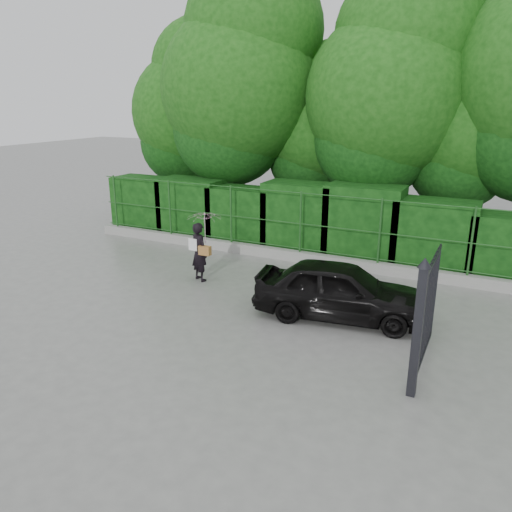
% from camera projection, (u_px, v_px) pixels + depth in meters
% --- Properties ---
extents(ground, '(80.00, 80.00, 0.00)m').
position_uv_depth(ground, '(209.00, 315.00, 11.12)').
color(ground, gray).
extents(kerb, '(14.00, 0.25, 0.30)m').
position_uv_depth(kerb, '(287.00, 255.00, 14.92)').
color(kerb, '#9E9E99').
rests_on(kerb, ground).
extents(fence, '(14.13, 0.06, 1.80)m').
position_uv_depth(fence, '(295.00, 221.00, 14.51)').
color(fence, '#21541F').
rests_on(fence, kerb).
extents(hedge, '(14.20, 1.20, 2.24)m').
position_uv_depth(hedge, '(299.00, 220.00, 15.54)').
color(hedge, black).
rests_on(hedge, ground).
extents(trees, '(17.10, 6.15, 8.08)m').
position_uv_depth(trees, '(362.00, 98.00, 15.85)').
color(trees, black).
rests_on(trees, ground).
extents(gate, '(0.22, 2.33, 2.36)m').
position_uv_depth(gate, '(422.00, 317.00, 8.20)').
color(gate, black).
rests_on(gate, ground).
extents(woman, '(0.94, 0.92, 1.85)m').
position_uv_depth(woman, '(203.00, 236.00, 12.92)').
color(woman, black).
rests_on(woman, ground).
extents(car, '(3.91, 2.02, 1.27)m').
position_uv_depth(car, '(340.00, 290.00, 10.86)').
color(car, black).
rests_on(car, ground).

